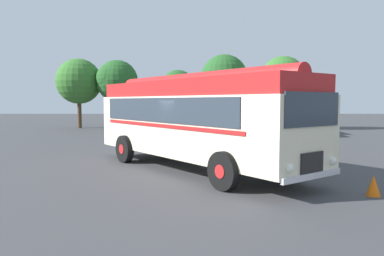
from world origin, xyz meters
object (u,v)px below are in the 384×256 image
at_px(car_near_left, 166,123).
at_px(car_mid_right, 246,123).
at_px(box_van, 286,116).
at_px(vintage_bus, 192,117).
at_px(traffic_cone, 372,185).
at_px(car_mid_left, 208,123).

relative_size(car_near_left, car_mid_right, 0.97).
relative_size(car_near_left, box_van, 0.72).
bearing_deg(vintage_bus, car_mid_right, 74.23).
relative_size(vintage_bus, car_near_left, 2.26).
xyz_separation_m(vintage_bus, car_near_left, (-1.87, 14.38, -1.05)).
bearing_deg(box_van, traffic_cone, -97.43).
bearing_deg(vintage_bus, box_van, 64.03).
xyz_separation_m(vintage_bus, car_mid_left, (1.23, 14.09, -1.05)).
height_order(car_near_left, car_mid_right, same).
distance_m(car_near_left, car_mid_right, 6.05).
xyz_separation_m(vintage_bus, box_van, (7.08, 14.55, -0.53)).
bearing_deg(vintage_bus, traffic_cone, -39.21).
bearing_deg(box_van, car_mid_left, -175.50).
bearing_deg(car_mid_right, traffic_cone, -88.38).
distance_m(car_mid_left, box_van, 5.89).
xyz_separation_m(car_near_left, car_mid_left, (3.10, -0.29, 0.00)).
xyz_separation_m(car_near_left, traffic_cone, (6.56, -18.21, -0.57)).
bearing_deg(vintage_bus, car_near_left, 97.41).
distance_m(car_mid_left, car_mid_right, 3.01).
xyz_separation_m(car_near_left, box_van, (8.96, 0.17, 0.52)).
xyz_separation_m(car_mid_right, traffic_cone, (0.52, -18.58, -0.57)).
relative_size(box_van, traffic_cone, 10.71).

